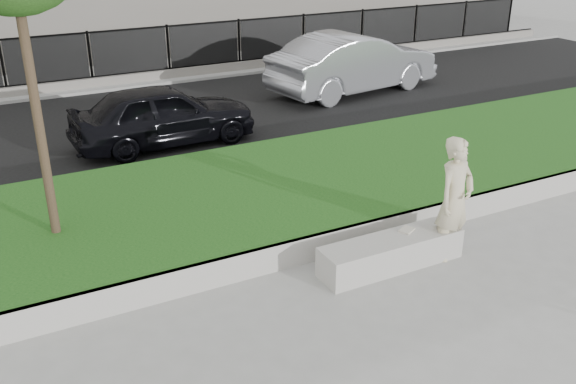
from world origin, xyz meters
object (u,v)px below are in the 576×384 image
car_dark (163,115)px  car_silver (354,63)px  stone_bench (391,252)px  book (407,230)px  man (455,199)px

car_dark → car_silver: (5.82, 1.74, 0.14)m
car_silver → car_dark: bearing=97.7°
stone_bench → book: 0.40m
man → book: size_ratio=8.23×
car_dark → book: bearing=-167.6°
stone_bench → man: size_ratio=1.19×
car_silver → stone_bench: bearing=141.4°
man → car_dark: 6.79m
book → car_dark: (-1.56, 6.20, 0.24)m
man → car_dark: bearing=95.8°
stone_bench → book: bearing=16.3°
man → car_dark: (-2.15, 6.44, -0.21)m
car_silver → book: bearing=142.9°
book → car_dark: size_ratio=0.06×
stone_bench → man: (0.92, -0.15, 0.68)m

